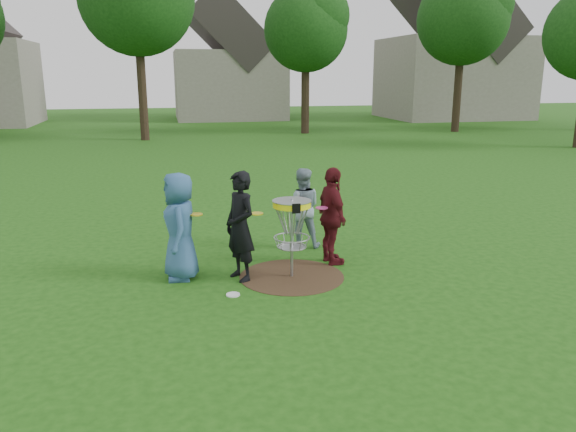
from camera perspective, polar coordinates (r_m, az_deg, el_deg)
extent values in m
plane|color=#19470F|center=(9.71, 0.38, -6.16)|extent=(100.00, 100.00, 0.00)
cylinder|color=#47331E|center=(9.71, 0.38, -6.14)|extent=(1.80, 1.80, 0.01)
imported|color=#315A87|center=(9.54, -10.94, -1.05)|extent=(0.58, 0.89, 1.82)
imported|color=black|center=(9.35, -4.88, -1.05)|extent=(0.69, 0.80, 1.85)
imported|color=#7C929F|center=(11.13, 1.39, 0.82)|extent=(0.88, 0.75, 1.60)
imported|color=#521218|center=(10.14, 4.50, -0.02)|extent=(0.54, 1.08, 1.78)
cylinder|color=white|center=(8.96, -5.61, -7.96)|extent=(0.22, 0.22, 0.02)
cylinder|color=#9EA0A5|center=(9.49, 0.39, -2.25)|extent=(0.05, 0.05, 1.38)
cylinder|color=#FFF70D|center=(9.34, 0.40, 1.22)|extent=(0.64, 0.64, 0.10)
cylinder|color=#9EA0A5|center=(9.32, 0.40, 1.56)|extent=(0.66, 0.66, 0.01)
cube|color=black|center=(9.03, 0.85, 0.76)|extent=(0.14, 0.02, 0.16)
torus|color=#9EA0A5|center=(9.48, 0.39, -2.19)|extent=(0.62, 0.62, 0.02)
torus|color=#9EA0A5|center=(9.53, 0.39, -3.12)|extent=(0.50, 0.50, 0.02)
cylinder|color=#9EA0A5|center=(9.53, 0.39, -3.17)|extent=(0.44, 0.44, 0.01)
cylinder|color=gold|center=(9.44, -9.32, 0.17)|extent=(0.22, 0.22, 0.02)
cylinder|color=yellow|center=(9.31, -3.19, 0.25)|extent=(0.22, 0.22, 0.02)
cylinder|color=#FF436A|center=(10.82, 1.26, 1.41)|extent=(0.22, 0.22, 0.02)
cylinder|color=#FF43A5|center=(9.89, 3.45, 0.83)|extent=(0.22, 0.22, 0.02)
cylinder|color=#38281C|center=(30.40, -14.56, 11.82)|extent=(0.46, 0.46, 4.62)
cylinder|color=#38281C|center=(32.89, 1.76, 11.68)|extent=(0.46, 0.46, 3.78)
sphere|color=#164211|center=(32.95, 1.81, 18.42)|extent=(4.68, 4.68, 4.68)
cylinder|color=#38281C|center=(35.27, 16.82, 11.61)|extent=(0.46, 0.46, 4.20)
sphere|color=#164211|center=(35.37, 17.34, 18.57)|extent=(5.20, 5.20, 5.20)
cube|color=gray|center=(44.16, -6.02, 13.07)|extent=(8.00, 7.00, 5.00)
cube|color=#2D2826|center=(44.26, -6.16, 18.18)|extent=(6.11, 7.14, 6.11)
cube|color=gray|center=(46.42, 16.37, 13.26)|extent=(10.00, 8.00, 6.00)
cube|color=#2D2826|center=(46.63, 16.80, 19.16)|extent=(7.64, 8.16, 7.64)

